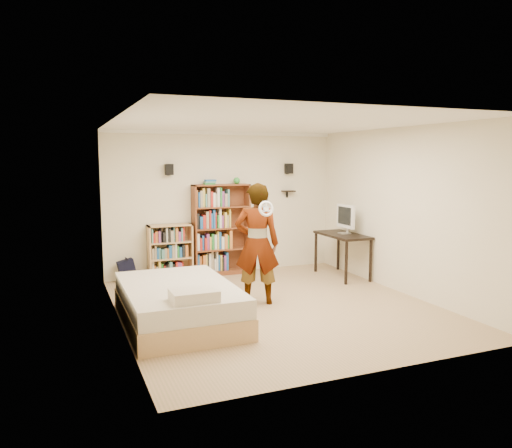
{
  "coord_description": "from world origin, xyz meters",
  "views": [
    {
      "loc": [
        -2.99,
        -6.59,
        2.18
      ],
      "look_at": [
        -0.08,
        0.6,
        1.17
      ],
      "focal_mm": 35.0,
      "sensor_mm": 36.0,
      "label": 1
    }
  ],
  "objects_px": {
    "tall_bookshelf": "(221,230)",
    "daybed": "(178,299)",
    "person": "(257,244)",
    "low_bookshelf": "(170,252)",
    "computer_desk": "(342,255)"
  },
  "relations": [
    {
      "from": "tall_bookshelf",
      "to": "daybed",
      "type": "xyz_separation_m",
      "value": [
        -1.43,
        -2.5,
        -0.53
      ]
    },
    {
      "from": "tall_bookshelf",
      "to": "person",
      "type": "xyz_separation_m",
      "value": [
        -0.1,
        -2.06,
        0.06
      ]
    },
    {
      "from": "low_bookshelf",
      "to": "computer_desk",
      "type": "relative_size",
      "value": 0.85
    },
    {
      "from": "tall_bookshelf",
      "to": "person",
      "type": "relative_size",
      "value": 0.94
    },
    {
      "from": "computer_desk",
      "to": "daybed",
      "type": "bearing_deg",
      "value": -157.07
    },
    {
      "from": "computer_desk",
      "to": "daybed",
      "type": "xyz_separation_m",
      "value": [
        -3.45,
        -1.46,
        -0.08
      ]
    },
    {
      "from": "tall_bookshelf",
      "to": "person",
      "type": "bearing_deg",
      "value": -92.9
    },
    {
      "from": "daybed",
      "to": "person",
      "type": "height_order",
      "value": "person"
    },
    {
      "from": "person",
      "to": "tall_bookshelf",
      "type": "bearing_deg",
      "value": -70.07
    },
    {
      "from": "low_bookshelf",
      "to": "person",
      "type": "relative_size",
      "value": 0.55
    },
    {
      "from": "daybed",
      "to": "computer_desk",
      "type": "bearing_deg",
      "value": 22.93
    },
    {
      "from": "person",
      "to": "low_bookshelf",
      "type": "bearing_deg",
      "value": -44.16
    },
    {
      "from": "tall_bookshelf",
      "to": "computer_desk",
      "type": "relative_size",
      "value": 1.45
    },
    {
      "from": "low_bookshelf",
      "to": "daybed",
      "type": "relative_size",
      "value": 0.46
    },
    {
      "from": "tall_bookshelf",
      "to": "low_bookshelf",
      "type": "xyz_separation_m",
      "value": [
        -0.98,
        0.01,
        -0.36
      ]
    }
  ]
}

